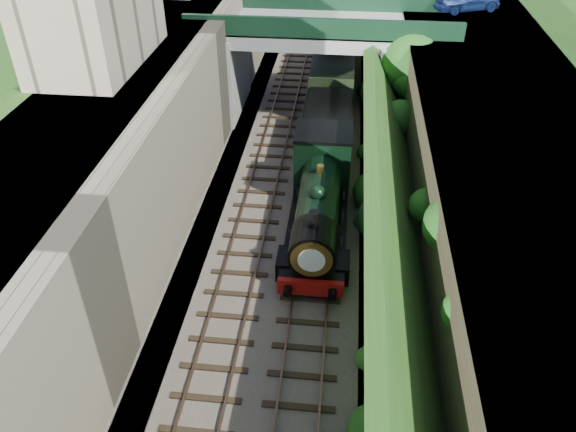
{
  "coord_description": "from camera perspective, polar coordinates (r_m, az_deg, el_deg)",
  "views": [
    {
      "loc": [
        2.11,
        -10.92,
        16.55
      ],
      "look_at": [
        0.0,
        8.47,
        2.57
      ],
      "focal_mm": 35.0,
      "sensor_mm": 36.0,
      "label": 1
    }
  ],
  "objects": [
    {
      "name": "ground",
      "position": [
        19.94,
        -2.81,
        -20.54
      ],
      "size": [
        160.0,
        160.0,
        0.0
      ],
      "primitive_type": "plane",
      "color": "#1E4714",
      "rests_on": "ground"
    },
    {
      "name": "trackbed",
      "position": [
        35.09,
        2.06,
        7.64
      ],
      "size": [
        10.0,
        90.0,
        0.2
      ],
      "primitive_type": "cube",
      "color": "#473F38",
      "rests_on": "ground"
    },
    {
      "name": "retaining_wall",
      "position": [
        34.42,
        -7.23,
        13.06
      ],
      "size": [
        1.0,
        90.0,
        7.0
      ],
      "primitive_type": "cube",
      "color": "#756B56",
      "rests_on": "ground"
    },
    {
      "name": "street_plateau_left",
      "position": [
        35.36,
        -12.92,
        13.07
      ],
      "size": [
        6.0,
        90.0,
        7.0
      ],
      "primitive_type": "cube",
      "color": "#262628",
      "rests_on": "ground"
    },
    {
      "name": "street_plateau_right",
      "position": [
        34.51,
        18.39,
        10.9
      ],
      "size": [
        8.0,
        90.0,
        6.25
      ],
      "primitive_type": "cube",
      "color": "#262628",
      "rests_on": "ground"
    },
    {
      "name": "embankment_slope",
      "position": [
        34.74,
        10.66,
        11.61
      ],
      "size": [
        4.88,
        91.1,
        6.49
      ],
      "color": "#1E4714",
      "rests_on": "ground"
    },
    {
      "name": "track_left",
      "position": [
        35.2,
        -1.22,
        8.02
      ],
      "size": [
        2.5,
        90.0,
        0.2
      ],
      "color": "black",
      "rests_on": "trackbed"
    },
    {
      "name": "track_right",
      "position": [
        34.97,
        4.04,
        7.74
      ],
      "size": [
        2.5,
        90.0,
        0.2
      ],
      "color": "black",
      "rests_on": "trackbed"
    },
    {
      "name": "road_bridge",
      "position": [
        37.1,
        4.21,
        15.88
      ],
      "size": [
        16.0,
        6.4,
        7.25
      ],
      "color": "gray",
      "rests_on": "ground"
    },
    {
      "name": "building_near",
      "position": [
        28.51,
        -19.09,
        18.46
      ],
      "size": [
        4.0,
        8.0,
        4.0
      ],
      "primitive_type": "cube",
      "color": "gray",
      "rests_on": "street_plateau_left"
    },
    {
      "name": "tree",
      "position": [
        34.59,
        12.55,
        14.67
      ],
      "size": [
        3.6,
        3.8,
        6.6
      ],
      "color": "black",
      "rests_on": "ground"
    },
    {
      "name": "locomotive",
      "position": [
        26.22,
        3.16,
        1.58
      ],
      "size": [
        3.1,
        10.22,
        3.83
      ],
      "color": "black",
      "rests_on": "trackbed"
    },
    {
      "name": "tender",
      "position": [
        32.71,
        3.97,
        8.37
      ],
      "size": [
        2.7,
        6.0,
        3.05
      ],
      "color": "black",
      "rests_on": "trackbed"
    },
    {
      "name": "coach_front",
      "position": [
        44.15,
        4.88,
        16.32
      ],
      "size": [
        2.9,
        18.0,
        3.7
      ],
      "color": "black",
      "rests_on": "trackbed"
    }
  ]
}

